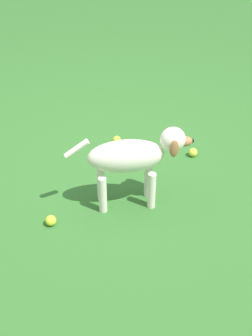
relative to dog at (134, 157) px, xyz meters
name	(u,v)px	position (x,y,z in m)	size (l,w,h in m)	color
ground	(118,181)	(-0.14, -0.22, -0.35)	(14.00, 14.00, 0.00)	#2D6026
dog	(134,157)	(0.00, 0.00, 0.00)	(0.56, 0.61, 0.53)	silver
tennis_ball_0	(51,221)	(0.46, -0.29, -0.32)	(0.07, 0.07, 0.07)	#C7D82F
tennis_ball_1	(117,140)	(-0.54, -0.51, -0.32)	(0.07, 0.07, 0.07)	#C2DB34
tennis_ball_2	(193,152)	(-0.71, 0.07, -0.32)	(0.07, 0.07, 0.07)	#D4D839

